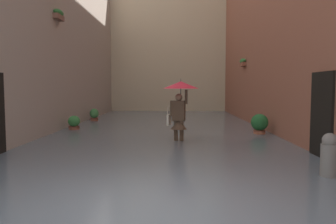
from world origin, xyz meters
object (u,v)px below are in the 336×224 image
object	(u,v)px
potted_plant_far_left	(260,125)
mooring_bollard	(329,160)
potted_plant_far_right	(74,125)
person_wading	(180,99)
potted_plant_near_right	(94,116)

from	to	relation	value
potted_plant_far_left	mooring_bollard	bearing A→B (deg)	88.46
potted_plant_far_right	mooring_bollard	bearing A→B (deg)	135.61
person_wading	potted_plant_far_left	bearing A→B (deg)	-150.87
potted_plant_far_right	person_wading	bearing A→B (deg)	147.10
person_wading	potted_plant_far_left	world-z (taller)	person_wading
person_wading	mooring_bollard	xyz separation A→B (m)	(-2.69, 3.99, -0.99)
potted_plant_far_right	potted_plant_far_left	distance (m)	6.99
potted_plant_far_right	potted_plant_near_right	bearing A→B (deg)	-89.99
potted_plant_near_right	mooring_bollard	xyz separation A→B (m)	(-6.76, 9.86, 0.08)
potted_plant_far_left	mooring_bollard	distance (m)	5.57
potted_plant_far_right	mooring_bollard	size ratio (longest dim) A/B	0.73
potted_plant_far_left	person_wading	bearing A→B (deg)	29.13
person_wading	potted_plant_far_right	bearing A→B (deg)	-32.90
mooring_bollard	potted_plant_far_right	bearing A→B (deg)	-44.39
person_wading	potted_plant_near_right	world-z (taller)	person_wading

